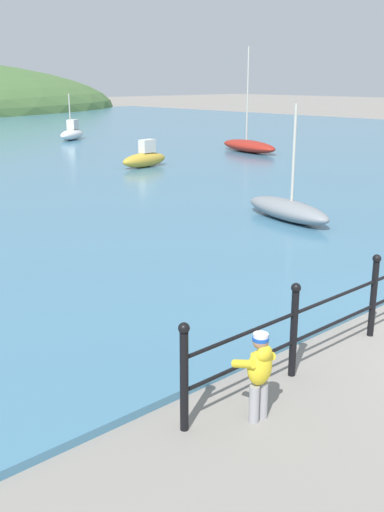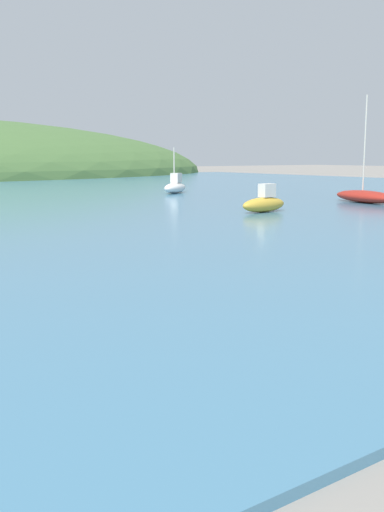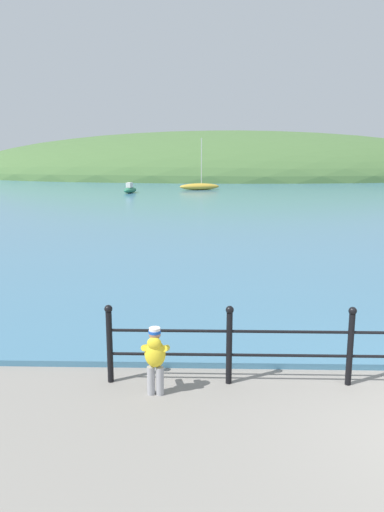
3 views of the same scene
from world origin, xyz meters
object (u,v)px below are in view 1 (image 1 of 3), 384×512
at_px(boat_twin_mast, 287,209).
at_px(boat_red_dinghy, 145,158).
at_px(boat_green_fishing, 249,146).
at_px(child_in_coat, 259,369).
at_px(boat_blue_hull, 72,133).

distance_m(boat_twin_mast, boat_red_dinghy, 10.34).
bearing_deg(boat_green_fishing, child_in_coat, -137.26).
relative_size(boat_red_dinghy, boat_green_fishing, 0.48).
bearing_deg(boat_red_dinghy, boat_green_fishing, 5.74).
height_order(boat_twin_mast, boat_red_dinghy, boat_twin_mast).
distance_m(boat_twin_mast, boat_green_fishing, 14.59).
distance_m(child_in_coat, boat_red_dinghy, 18.67).
height_order(child_in_coat, boat_blue_hull, boat_blue_hull).
relative_size(boat_blue_hull, boat_green_fishing, 0.54).
relative_size(child_in_coat, boat_green_fishing, 0.21).
xyz_separation_m(boat_twin_mast, boat_green_fishing, (10.07, 10.55, 0.03)).
distance_m(boat_twin_mast, boat_blue_hull, 22.60).
distance_m(child_in_coat, boat_blue_hull, 30.62).
height_order(boat_blue_hull, boat_green_fishing, boat_green_fishing).
distance_m(boat_red_dinghy, boat_green_fishing, 6.97).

